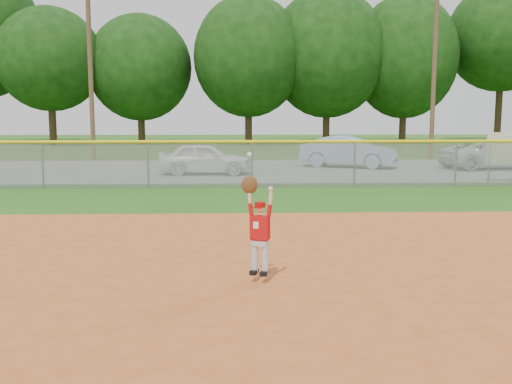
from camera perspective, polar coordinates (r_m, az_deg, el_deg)
ground at (r=8.65m, az=1.58°, el=-8.06°), size 120.00×120.00×0.00m
clay_infield at (r=5.82m, az=3.55°, el=-15.93°), size 24.00×16.00×0.04m
parking_strip at (r=24.42m, az=-0.82°, el=2.24°), size 44.00×10.00×0.03m
car_white_a at (r=22.53m, az=-5.10°, el=3.36°), size 3.70×1.63×1.24m
car_blue at (r=25.77m, az=9.24°, el=4.01°), size 4.46×3.04×1.39m
car_white_b at (r=26.77m, az=22.37°, el=3.45°), size 4.58×2.74×1.19m
outfield_fence at (r=18.37m, az=-0.41°, el=3.14°), size 40.06×0.10×1.55m
power_lines at (r=30.43m, az=0.83°, el=12.11°), size 19.40×0.24×9.00m
tree_line at (r=46.52m, az=-0.25°, el=14.12°), size 62.37×13.00×14.43m
ballplayer at (r=7.89m, az=0.24°, el=-3.42°), size 0.45×0.29×1.70m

